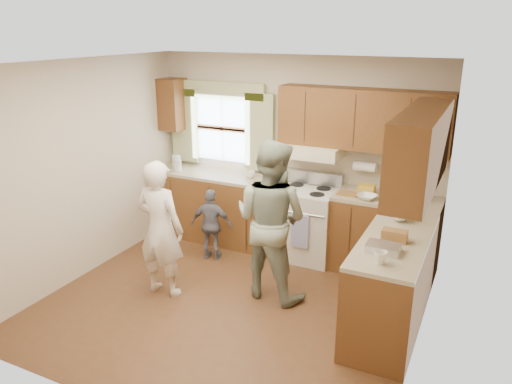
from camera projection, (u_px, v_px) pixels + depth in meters
The scene contains 6 objects.
room at pixel (230, 193), 4.96m from camera, with size 3.80×3.80×3.80m.
kitchen_fixtures at pixel (321, 207), 5.76m from camera, with size 3.80×2.25×2.15m.
stove at pixel (306, 222), 6.31m from camera, with size 0.76×0.67×1.07m.
woman_left at pixel (160, 229), 5.34m from camera, with size 0.55×0.36×1.52m, color silver.
woman_right at pixel (271, 220), 5.29m from camera, with size 0.85×0.66×1.74m, color #233C2C.
child at pixel (212, 225), 6.24m from camera, with size 0.54×0.22×0.92m, color slate.
Camera 1 is at (2.29, -4.12, 2.83)m, focal length 35.00 mm.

